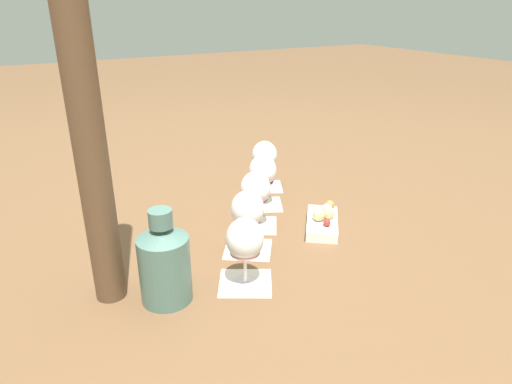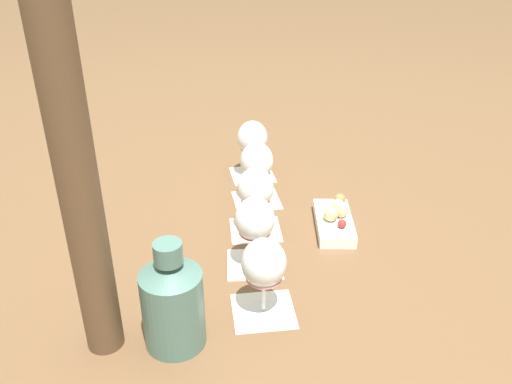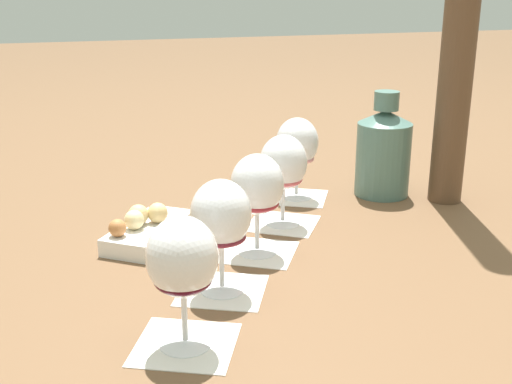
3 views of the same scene
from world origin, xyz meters
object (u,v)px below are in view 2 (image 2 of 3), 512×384
Objects in this scene: wine_glass_1 at (255,222)px; wine_glass_3 at (257,163)px; wine_glass_4 at (252,140)px; snack_dish at (335,219)px; wine_glass_2 at (254,190)px; wine_glass_0 at (264,266)px; umbrella_pole at (65,112)px; ceramic_vase at (173,301)px.

wine_glass_1 is 1.00× the size of wine_glass_3.
wine_glass_4 is 0.83× the size of snack_dish.
wine_glass_2 is at bearing -126.40° from wine_glass_4.
wine_glass_2 is 0.21m from snack_dish.
wine_glass_2 is at bearing 55.95° from wine_glass_0.
wine_glass_0 and wine_glass_3 have the same top height.
wine_glass_2 is 1.00× the size of wine_glass_4.
wine_glass_4 is 0.77m from umbrella_pole.
wine_glass_1 is (0.08, 0.13, -0.00)m from wine_glass_0.
wine_glass_2 is at bearing -129.97° from wine_glass_3.
wine_glass_0 is 0.76× the size of ceramic_vase.
snack_dish is at bearing -72.37° from wine_glass_3.
umbrella_pole reaches higher than wine_glass_0.
ceramic_vase is (-0.42, -0.31, -0.02)m from wine_glass_3.
wine_glass_2 is 0.39m from ceramic_vase.
wine_glass_0 is at bearing -125.22° from wine_glass_4.
ceramic_vase is at bearing -143.62° from wine_glass_3.
wine_glass_0 is at bearing -125.97° from wine_glass_3.
umbrella_pole reaches higher than snack_dish.
wine_glass_2 is at bearing 31.60° from ceramic_vase.
ceramic_vase is at bearing -35.64° from umbrella_pole.
wine_glass_2 is 0.83× the size of snack_dish.
ceramic_vase is at bearing -148.40° from wine_glass_2.
snack_dish is (0.16, -0.11, -0.08)m from wine_glass_2.
wine_glass_2 is 1.00× the size of wine_glass_3.
wine_glass_1 is 0.42m from wine_glass_4.
snack_dish is (0.48, 0.09, -0.07)m from ceramic_vase.
wine_glass_0 is 0.57m from wine_glass_4.
wine_glass_1 is 0.26m from ceramic_vase.
ceramic_vase is 0.24× the size of umbrella_pole.
umbrella_pole reaches higher than wine_glass_4.
wine_glass_2 is 0.76× the size of ceramic_vase.
snack_dish is at bearing 2.29° from umbrella_pole.
wine_glass_3 is at bearing 50.03° from wine_glass_2.
snack_dish is at bearing 11.06° from ceramic_vase.
wine_glass_3 is 0.18× the size of umbrella_pole.
wine_glass_1 and wine_glass_3 have the same top height.
snack_dish is (0.32, 0.13, -0.08)m from wine_glass_0.
snack_dish is at bearing 22.23° from wine_glass_0.
snack_dish is at bearing 0.35° from wine_glass_1.
wine_glass_2 is 0.18× the size of umbrella_pole.
wine_glass_4 is at bearing 53.60° from wine_glass_2.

